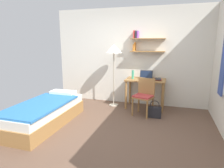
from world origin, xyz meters
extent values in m
plane|color=brown|center=(0.00, 0.00, 0.00)|extent=(5.28, 5.28, 0.00)
cube|color=silver|center=(0.00, 2.02, 1.30)|extent=(4.40, 0.05, 2.60)
cube|color=#9E703D|center=(0.41, 1.89, 1.46)|extent=(0.89, 0.22, 0.02)
cube|color=orange|center=(0.04, 1.92, 1.56)|extent=(0.02, 0.13, 0.18)
cube|color=orange|center=(0.08, 1.92, 1.59)|extent=(0.03, 0.14, 0.22)
cube|color=#9E703D|center=(0.41, 1.89, 1.79)|extent=(0.89, 0.22, 0.02)
cube|color=#D13D38|center=(0.05, 1.92, 1.90)|extent=(0.04, 0.14, 0.20)
cube|color=#333338|center=(0.10, 1.91, 1.89)|extent=(0.02, 0.15, 0.19)
cube|color=purple|center=(0.15, 1.92, 1.89)|extent=(0.04, 0.15, 0.19)
cube|color=#384C93|center=(1.96, 0.85, 1.35)|extent=(0.03, 0.28, 1.30)
cube|color=#9E703D|center=(-1.45, 0.01, 0.14)|extent=(0.86, 1.94, 0.28)
cube|color=silver|center=(-1.45, 0.01, 0.36)|extent=(0.82, 1.88, 0.16)
cube|color=#2D70B7|center=(-1.45, -0.11, 0.46)|extent=(0.87, 1.59, 0.04)
cube|color=white|center=(-1.45, 0.77, 0.49)|extent=(0.60, 0.28, 0.10)
cube|color=#9E703D|center=(0.41, 1.70, 0.75)|extent=(1.01, 0.58, 0.03)
cylinder|color=#9E703D|center=(-0.04, 1.46, 0.37)|extent=(0.06, 0.06, 0.73)
cylinder|color=#9E703D|center=(0.87, 1.46, 0.37)|extent=(0.06, 0.06, 0.73)
cylinder|color=#9E703D|center=(-0.04, 1.94, 0.37)|extent=(0.06, 0.06, 0.73)
cylinder|color=#9E703D|center=(0.87, 1.94, 0.37)|extent=(0.06, 0.06, 0.73)
cube|color=#9E703D|center=(0.44, 1.13, 0.44)|extent=(0.53, 0.50, 0.03)
cube|color=#B23838|center=(0.44, 1.13, 0.47)|extent=(0.49, 0.46, 0.04)
cube|color=#9E703D|center=(0.49, 1.29, 0.68)|extent=(0.41, 0.16, 0.38)
cylinder|color=#9E703D|center=(0.22, 1.04, 0.21)|extent=(0.04, 0.04, 0.43)
cylinder|color=#9E703D|center=(0.57, 0.92, 0.21)|extent=(0.04, 0.04, 0.43)
cylinder|color=#9E703D|center=(0.31, 1.34, 0.21)|extent=(0.04, 0.04, 0.43)
cylinder|color=#9E703D|center=(0.66, 1.22, 0.21)|extent=(0.04, 0.04, 0.43)
cylinder|color=#B2A893|center=(-0.42, 1.62, 0.01)|extent=(0.24, 0.24, 0.02)
cylinder|color=#B2A893|center=(-0.42, 1.62, 0.73)|extent=(0.03, 0.03, 1.41)
cone|color=silver|center=(-0.42, 1.62, 1.54)|extent=(0.43, 0.43, 0.22)
cube|color=black|center=(0.42, 1.74, 0.77)|extent=(0.34, 0.23, 0.01)
cube|color=black|center=(0.42, 1.81, 0.88)|extent=(0.33, 0.10, 0.20)
cube|color=black|center=(0.42, 1.80, 0.87)|extent=(0.30, 0.08, 0.17)
cylinder|color=#42A87F|center=(0.09, 1.66, 0.88)|extent=(0.06, 0.06, 0.23)
cube|color=#D13D38|center=(0.73, 1.69, 0.77)|extent=(0.18, 0.19, 0.02)
cube|color=#333338|center=(0.73, 1.68, 0.80)|extent=(0.16, 0.25, 0.03)
cube|color=#232328|center=(0.72, 1.07, 0.12)|extent=(0.31, 0.13, 0.25)
torus|color=#232328|center=(0.72, 1.07, 0.30)|extent=(0.21, 0.02, 0.21)
camera|label=1|loc=(1.03, -3.23, 1.70)|focal=31.01mm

